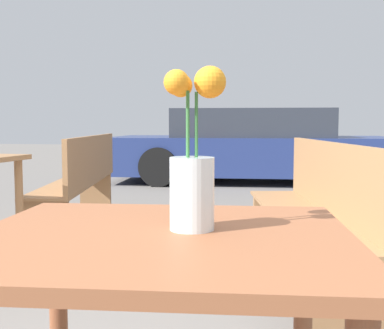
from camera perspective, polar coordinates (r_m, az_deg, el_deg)
table_front at (r=1.06m, az=-3.64°, el=-14.43°), size 0.86×0.78×0.72m
flower_vase at (r=1.03m, az=0.08°, el=-0.90°), size 0.13×0.12×0.35m
bench_near at (r=4.32m, az=-12.67°, el=-1.58°), size 0.75×2.02×0.85m
bench_middle at (r=2.81m, az=14.36°, el=-5.17°), size 0.69×1.84×0.85m
parked_car at (r=8.04m, az=7.02°, el=2.10°), size 4.67×2.12×1.19m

